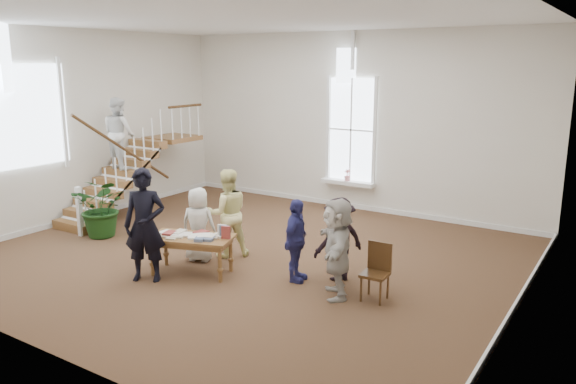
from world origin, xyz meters
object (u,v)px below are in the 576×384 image
Objects in this scene: elderly_woman at (199,224)px; woman_cluster_c at (337,248)px; library_table at (192,240)px; side_chair at (377,268)px; police_officer at (145,225)px; floor_plant at (103,207)px; woman_cluster_b at (339,239)px; woman_cluster_a at (296,241)px; person_yellow at (227,213)px.

elderly_woman is 3.02m from woman_cluster_c.
library_table is 1.78× the size of side_chair.
elderly_woman is at bearing 102.37° from library_table.
police_officer reaches higher than floor_plant.
woman_cluster_b is at bearing 174.03° from elderly_woman.
woman_cluster_a is 0.75m from woman_cluster_b.
floor_plant is 6.39m from side_chair.
side_chair is (3.70, 1.42, -0.48)m from police_officer.
floor_plant is (-3.08, -0.47, -0.21)m from person_yellow.
person_yellow is 1.32× the size of floor_plant.
woman_cluster_b is (2.41, 0.06, -0.13)m from person_yellow.
person_yellow is 3.12m from floor_plant.
library_table is 0.83× the size of police_officer.
woman_cluster_b is (2.36, 1.16, 0.12)m from library_table.
side_chair is (1.49, 0.06, -0.22)m from woman_cluster_a.
woman_cluster_a is at bearing 165.36° from elderly_woman.
woman_cluster_a is 4.90m from floor_plant.
person_yellow reaches higher than side_chair.
woman_cluster_a is (1.76, 0.71, 0.11)m from library_table.
woman_cluster_c is (2.66, 0.51, 0.20)m from library_table.
police_officer is 4.00m from side_chair.
elderly_woman is at bearing -49.20° from woman_cluster_b.
woman_cluster_a reaches higher than elderly_woman.
woman_cluster_c reaches higher than library_table.
elderly_woman is (-0.36, 0.60, 0.09)m from library_table.
woman_cluster_a reaches higher than library_table.
library_table is at bearing -11.34° from floor_plant.
library_table is 0.88m from police_officer.
woman_cluster_a is 1.58× the size of side_chair.
person_yellow is 1.88× the size of side_chair.
police_officer is 2.14× the size of side_chair.
person_yellow is 1.06× the size of woman_cluster_c.
woman_cluster_c is (3.01, -0.09, 0.11)m from elderly_woman.
elderly_woman is 1.55× the size of side_chair.
floor_plant is at bearing -41.18° from person_yellow.
woman_cluster_b is 5.52m from floor_plant.
side_chair is at bearing 165.08° from elderly_woman.
woman_cluster_b reaches higher than floor_plant.
woman_cluster_a is (1.81, -0.39, -0.14)m from person_yellow.
woman_cluster_b is (0.60, 0.45, 0.01)m from woman_cluster_a.
woman_cluster_c is (0.30, -0.65, 0.08)m from woman_cluster_b.
side_chair is at bearing 1.26° from floor_plant.
floor_plant is (-2.68, 1.28, -0.34)m from police_officer.
elderly_woman is 0.82× the size of person_yellow.
police_officer reaches higher than woman_cluster_c.
police_officer is 1.35× the size of woman_cluster_b.
woman_cluster_c is at bearing -158.08° from side_chair.
person_yellow is at bearing 74.45° from library_table.
floor_plant is at bearing 150.05° from library_table.
woman_cluster_b is 0.72m from woman_cluster_c.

